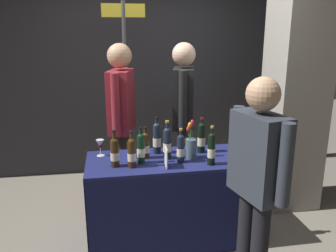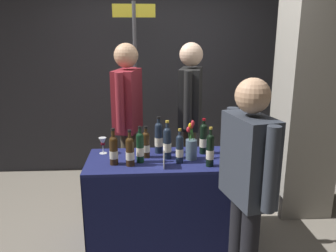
# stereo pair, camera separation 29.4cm
# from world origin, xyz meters

# --- Properties ---
(ground_plane) EXTENTS (12.00, 12.00, 0.00)m
(ground_plane) POSITION_xyz_m (0.00, 0.00, 0.00)
(ground_plane) COLOR gray
(back_partition) EXTENTS (5.38, 0.12, 3.17)m
(back_partition) POSITION_xyz_m (0.00, 1.79, 1.59)
(back_partition) COLOR #2D2D33
(back_partition) RESTS_ON ground_plane
(concrete_pillar) EXTENTS (0.53, 0.53, 3.15)m
(concrete_pillar) POSITION_xyz_m (1.44, 0.49, 1.57)
(concrete_pillar) COLOR gray
(concrete_pillar) RESTS_ON ground_plane
(tasting_table) EXTENTS (1.42, 0.63, 0.78)m
(tasting_table) POSITION_xyz_m (0.00, 0.00, 0.53)
(tasting_table) COLOR #191E51
(tasting_table) RESTS_ON ground_plane
(featured_wine_bottle) EXTENTS (0.07, 0.07, 0.34)m
(featured_wine_bottle) POSITION_xyz_m (0.34, -0.19, 0.93)
(featured_wine_bottle) COLOR black
(featured_wine_bottle) RESTS_ON tasting_table
(display_bottle_0) EXTENTS (0.07, 0.07, 0.30)m
(display_bottle_0) POSITION_xyz_m (0.09, -0.10, 0.91)
(display_bottle_0) COLOR #192333
(display_bottle_0) RESTS_ON tasting_table
(display_bottle_1) EXTENTS (0.07, 0.07, 0.31)m
(display_bottle_1) POSITION_xyz_m (-0.33, -0.14, 0.91)
(display_bottle_1) COLOR #38230F
(display_bottle_1) RESTS_ON tasting_table
(display_bottle_2) EXTENTS (0.07, 0.07, 0.29)m
(display_bottle_2) POSITION_xyz_m (-0.19, 0.05, 0.91)
(display_bottle_2) COLOR #38230F
(display_bottle_2) RESTS_ON tasting_table
(display_bottle_3) EXTENTS (0.07, 0.07, 0.31)m
(display_bottle_3) POSITION_xyz_m (-0.46, -0.10, 0.91)
(display_bottle_3) COLOR #38230F
(display_bottle_3) RESTS_ON tasting_table
(display_bottle_4) EXTENTS (0.07, 0.07, 0.34)m
(display_bottle_4) POSITION_xyz_m (-0.07, 0.17, 0.93)
(display_bottle_4) COLOR #192333
(display_bottle_4) RESTS_ON tasting_table
(display_bottle_5) EXTENTS (0.07, 0.07, 0.32)m
(display_bottle_5) POSITION_xyz_m (-0.24, -0.06, 0.92)
(display_bottle_5) COLOR black
(display_bottle_5) RESTS_ON tasting_table
(display_bottle_6) EXTENTS (0.07, 0.07, 0.34)m
(display_bottle_6) POSITION_xyz_m (-0.01, 0.01, 0.93)
(display_bottle_6) COLOR #192333
(display_bottle_6) RESTS_ON tasting_table
(display_bottle_7) EXTENTS (0.07, 0.07, 0.34)m
(display_bottle_7) POSITION_xyz_m (0.59, -0.16, 0.93)
(display_bottle_7) COLOR #192333
(display_bottle_7) RESTS_ON tasting_table
(display_bottle_8) EXTENTS (0.07, 0.07, 0.33)m
(display_bottle_8) POSITION_xyz_m (0.33, 0.12, 0.93)
(display_bottle_8) COLOR black
(display_bottle_8) RESTS_ON tasting_table
(wine_glass_near_vendor) EXTENTS (0.07, 0.07, 0.15)m
(wine_glass_near_vendor) POSITION_xyz_m (-0.59, 0.18, 0.89)
(wine_glass_near_vendor) COLOR silver
(wine_glass_near_vendor) RESTS_ON tasting_table
(flower_vase) EXTENTS (0.10, 0.10, 0.35)m
(flower_vase) POSITION_xyz_m (0.20, -0.02, 0.90)
(flower_vase) COLOR slate
(flower_vase) RESTS_ON tasting_table
(brochure_stand) EXTENTS (0.01, 0.14, 0.16)m
(brochure_stand) POSITION_xyz_m (-0.05, -0.18, 0.87)
(brochure_stand) COLOR silver
(brochure_stand) RESTS_ON tasting_table
(vendor_presenter) EXTENTS (0.30, 0.57, 1.77)m
(vendor_presenter) POSITION_xyz_m (0.28, 0.69, 1.07)
(vendor_presenter) COLOR #4C4233
(vendor_presenter) RESTS_ON ground_plane
(vendor_assistant) EXTENTS (0.30, 0.57, 1.76)m
(vendor_assistant) POSITION_xyz_m (-0.37, 0.62, 1.07)
(vendor_assistant) COLOR #4C4233
(vendor_assistant) RESTS_ON ground_plane
(taster_foreground_right) EXTENTS (0.29, 0.57, 1.60)m
(taster_foreground_right) POSITION_xyz_m (0.46, -0.82, 0.95)
(taster_foreground_right) COLOR black
(taster_foreground_right) RESTS_ON ground_plane
(booth_signpost) EXTENTS (0.47, 0.04, 2.19)m
(booth_signpost) POSITION_xyz_m (-0.30, 1.10, 1.29)
(booth_signpost) COLOR #47474C
(booth_signpost) RESTS_ON ground_plane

